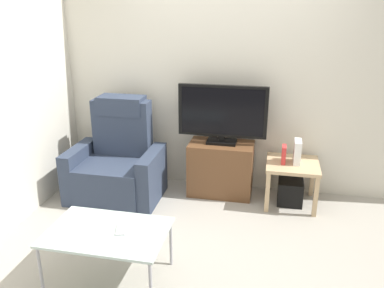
{
  "coord_description": "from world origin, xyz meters",
  "views": [
    {
      "loc": [
        0.52,
        -3.18,
        2.05
      ],
      "look_at": [
        -0.26,
        0.5,
        0.7
      ],
      "focal_mm": 37.13,
      "sensor_mm": 36.0,
      "label": 1
    }
  ],
  "objects_px": {
    "subwoofer_box": "(290,192)",
    "coffee_table": "(107,234)",
    "television": "(222,113)",
    "game_console": "(297,152)",
    "cell_phone": "(121,230)",
    "side_table": "(292,169)",
    "book_upright": "(284,154)",
    "recliner_armchair": "(117,164)",
    "tv_stand": "(221,168)"
  },
  "relations": [
    {
      "from": "recliner_armchair",
      "to": "side_table",
      "type": "bearing_deg",
      "value": -2.4
    },
    {
      "from": "side_table",
      "to": "book_upright",
      "type": "relative_size",
      "value": 2.89
    },
    {
      "from": "tv_stand",
      "to": "recliner_armchair",
      "type": "relative_size",
      "value": 0.65
    },
    {
      "from": "cell_phone",
      "to": "book_upright",
      "type": "bearing_deg",
      "value": 34.98
    },
    {
      "from": "side_table",
      "to": "book_upright",
      "type": "xyz_separation_m",
      "value": [
        -0.1,
        -0.02,
        0.17
      ]
    },
    {
      "from": "tv_stand",
      "to": "recliner_armchair",
      "type": "distance_m",
      "value": 1.15
    },
    {
      "from": "tv_stand",
      "to": "game_console",
      "type": "relative_size",
      "value": 2.87
    },
    {
      "from": "recliner_armchair",
      "to": "subwoofer_box",
      "type": "distance_m",
      "value": 1.9
    },
    {
      "from": "side_table",
      "to": "cell_phone",
      "type": "distance_m",
      "value": 2.02
    },
    {
      "from": "game_console",
      "to": "cell_phone",
      "type": "height_order",
      "value": "game_console"
    },
    {
      "from": "subwoofer_box",
      "to": "side_table",
      "type": "bearing_deg",
      "value": 90.0
    },
    {
      "from": "recliner_armchair",
      "to": "subwoofer_box",
      "type": "height_order",
      "value": "recliner_armchair"
    },
    {
      "from": "television",
      "to": "recliner_armchair",
      "type": "xyz_separation_m",
      "value": [
        -1.11,
        -0.29,
        -0.56
      ]
    },
    {
      "from": "side_table",
      "to": "subwoofer_box",
      "type": "bearing_deg",
      "value": -90.0
    },
    {
      "from": "recliner_armchair",
      "to": "coffee_table",
      "type": "xyz_separation_m",
      "value": [
        0.48,
        -1.38,
        0.03
      ]
    },
    {
      "from": "tv_stand",
      "to": "coffee_table",
      "type": "relative_size",
      "value": 0.78
    },
    {
      "from": "coffee_table",
      "to": "television",
      "type": "bearing_deg",
      "value": 69.45
    },
    {
      "from": "subwoofer_box",
      "to": "game_console",
      "type": "bearing_deg",
      "value": 15.95
    },
    {
      "from": "tv_stand",
      "to": "game_console",
      "type": "xyz_separation_m",
      "value": [
        0.8,
        -0.07,
        0.29
      ]
    },
    {
      "from": "recliner_armchair",
      "to": "book_upright",
      "type": "relative_size",
      "value": 5.79
    },
    {
      "from": "side_table",
      "to": "game_console",
      "type": "xyz_separation_m",
      "value": [
        0.04,
        0.01,
        0.2
      ]
    },
    {
      "from": "subwoofer_box",
      "to": "book_upright",
      "type": "height_order",
      "value": "book_upright"
    },
    {
      "from": "television",
      "to": "side_table",
      "type": "bearing_deg",
      "value": -7.66
    },
    {
      "from": "tv_stand",
      "to": "subwoofer_box",
      "type": "relative_size",
      "value": 2.68
    },
    {
      "from": "tv_stand",
      "to": "cell_phone",
      "type": "bearing_deg",
      "value": -108.05
    },
    {
      "from": "television",
      "to": "cell_phone",
      "type": "xyz_separation_m",
      "value": [
        -0.53,
        -1.65,
        -0.5
      ]
    },
    {
      "from": "game_console",
      "to": "coffee_table",
      "type": "distance_m",
      "value": 2.14
    },
    {
      "from": "television",
      "to": "game_console",
      "type": "distance_m",
      "value": 0.88
    },
    {
      "from": "game_console",
      "to": "side_table",
      "type": "bearing_deg",
      "value": -164.05
    },
    {
      "from": "television",
      "to": "tv_stand",
      "type": "bearing_deg",
      "value": -90.0
    },
    {
      "from": "subwoofer_box",
      "to": "game_console",
      "type": "relative_size",
      "value": 1.07
    },
    {
      "from": "book_upright",
      "to": "cell_phone",
      "type": "relative_size",
      "value": 1.24
    },
    {
      "from": "tv_stand",
      "to": "television",
      "type": "xyz_separation_m",
      "value": [
        0.0,
        0.02,
        0.63
      ]
    },
    {
      "from": "subwoofer_box",
      "to": "coffee_table",
      "type": "relative_size",
      "value": 0.29
    },
    {
      "from": "side_table",
      "to": "game_console",
      "type": "bearing_deg",
      "value": 15.95
    },
    {
      "from": "side_table",
      "to": "cell_phone",
      "type": "bearing_deg",
      "value": -130.09
    },
    {
      "from": "television",
      "to": "side_table",
      "type": "xyz_separation_m",
      "value": [
        0.77,
        -0.1,
        -0.54
      ]
    },
    {
      "from": "subwoofer_box",
      "to": "coffee_table",
      "type": "height_order",
      "value": "coffee_table"
    },
    {
      "from": "recliner_armchair",
      "to": "subwoofer_box",
      "type": "xyz_separation_m",
      "value": [
        1.88,
        0.19,
        -0.24
      ]
    },
    {
      "from": "subwoofer_box",
      "to": "television",
      "type": "bearing_deg",
      "value": 172.34
    },
    {
      "from": "subwoofer_box",
      "to": "game_console",
      "type": "distance_m",
      "value": 0.46
    },
    {
      "from": "cell_phone",
      "to": "subwoofer_box",
      "type": "bearing_deg",
      "value": 33.1
    },
    {
      "from": "tv_stand",
      "to": "side_table",
      "type": "bearing_deg",
      "value": -6.28
    },
    {
      "from": "side_table",
      "to": "book_upright",
      "type": "height_order",
      "value": "book_upright"
    },
    {
      "from": "subwoofer_box",
      "to": "coffee_table",
      "type": "xyz_separation_m",
      "value": [
        -1.4,
        -1.57,
        0.27
      ]
    },
    {
      "from": "recliner_armchair",
      "to": "book_upright",
      "type": "height_order",
      "value": "recliner_armchair"
    },
    {
      "from": "coffee_table",
      "to": "cell_phone",
      "type": "relative_size",
      "value": 6.0
    },
    {
      "from": "side_table",
      "to": "television",
      "type": "bearing_deg",
      "value": 172.34
    },
    {
      "from": "television",
      "to": "recliner_armchair",
      "type": "distance_m",
      "value": 1.28
    },
    {
      "from": "recliner_armchair",
      "to": "game_console",
      "type": "relative_size",
      "value": 4.41
    }
  ]
}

